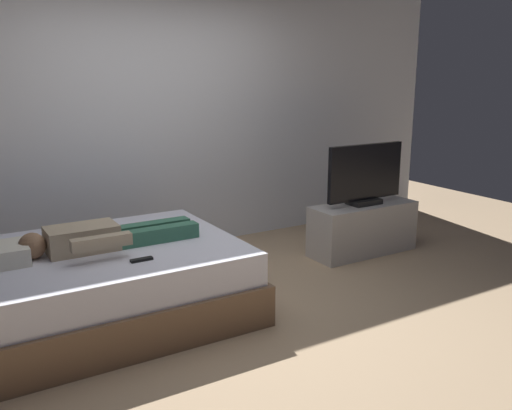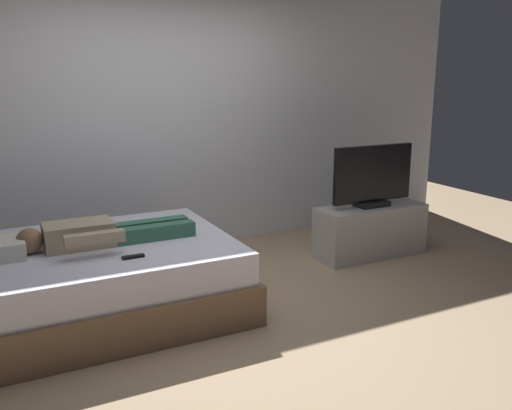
# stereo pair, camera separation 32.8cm
# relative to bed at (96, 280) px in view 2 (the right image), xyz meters

# --- Properties ---
(ground_plane) EXTENTS (10.00, 10.00, 0.00)m
(ground_plane) POSITION_rel_bed_xyz_m (0.88, -0.50, -0.26)
(ground_plane) COLOR tan
(back_wall) EXTENTS (6.40, 0.10, 2.80)m
(back_wall) POSITION_rel_bed_xyz_m (1.28, 1.34, 1.14)
(back_wall) COLOR silver
(back_wall) RESTS_ON ground
(bed) EXTENTS (2.05, 1.54, 0.54)m
(bed) POSITION_rel_bed_xyz_m (0.00, 0.00, 0.00)
(bed) COLOR brown
(bed) RESTS_ON ground
(person) EXTENTS (1.26, 0.46, 0.18)m
(person) POSITION_rel_bed_xyz_m (0.03, -0.02, 0.36)
(person) COLOR tan
(person) RESTS_ON bed
(remote) EXTENTS (0.15, 0.04, 0.02)m
(remote) POSITION_rel_bed_xyz_m (0.18, -0.43, 0.29)
(remote) COLOR black
(remote) RESTS_ON bed
(tv_stand) EXTENTS (1.10, 0.40, 0.50)m
(tv_stand) POSITION_rel_bed_xyz_m (2.66, 0.15, -0.01)
(tv_stand) COLOR #B7B2AD
(tv_stand) RESTS_ON ground
(tv) EXTENTS (0.88, 0.20, 0.59)m
(tv) POSITION_rel_bed_xyz_m (2.66, 0.15, 0.52)
(tv) COLOR black
(tv) RESTS_ON tv_stand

